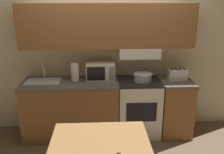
% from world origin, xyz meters
% --- Properties ---
extents(ground_plane, '(16.00, 16.00, 0.00)m').
position_xyz_m(ground_plane, '(0.00, 0.00, 0.00)').
color(ground_plane, brown).
extents(wall_back, '(5.03, 0.38, 2.55)m').
position_xyz_m(wall_back, '(0.01, -0.06, 1.49)').
color(wall_back, beige).
rests_on(wall_back, ground_plane).
extents(lower_counter_main, '(1.48, 0.63, 0.91)m').
position_xyz_m(lower_counter_main, '(-0.58, -0.31, 0.45)').
color(lower_counter_main, brown).
rests_on(lower_counter_main, ground_plane).
extents(lower_counter_right_stub, '(0.50, 0.63, 0.91)m').
position_xyz_m(lower_counter_right_stub, '(1.08, -0.31, 0.46)').
color(lower_counter_right_stub, brown).
rests_on(lower_counter_right_stub, ground_plane).
extents(stove_range, '(0.66, 0.59, 0.91)m').
position_xyz_m(stove_range, '(0.49, -0.29, 0.45)').
color(stove_range, white).
rests_on(stove_range, ground_plane).
extents(cooking_pot, '(0.36, 0.28, 0.13)m').
position_xyz_m(cooking_pot, '(0.54, -0.33, 0.98)').
color(cooking_pot, '#B7BABF').
rests_on(cooking_pot, stove_range).
extents(microwave, '(0.44, 0.32, 0.27)m').
position_xyz_m(microwave, '(-0.11, -0.18, 1.04)').
color(microwave, white).
rests_on(microwave, lower_counter_main).
extents(toaster, '(0.29, 0.19, 0.18)m').
position_xyz_m(toaster, '(1.09, -0.28, 1.00)').
color(toaster, white).
rests_on(toaster, lower_counter_right_stub).
extents(sink_basin, '(0.52, 0.34, 0.26)m').
position_xyz_m(sink_basin, '(-0.99, -0.30, 0.93)').
color(sink_basin, '#B7BABF').
rests_on(sink_basin, lower_counter_main).
extents(paper_towel_roll, '(0.14, 0.14, 0.28)m').
position_xyz_m(paper_towel_roll, '(-0.51, -0.27, 1.05)').
color(paper_towel_roll, black).
rests_on(paper_towel_roll, lower_counter_main).
extents(dining_table, '(1.01, 0.82, 0.76)m').
position_xyz_m(dining_table, '(-0.14, -1.76, 0.65)').
color(dining_table, '#9E7042').
rests_on(dining_table, ground_plane).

